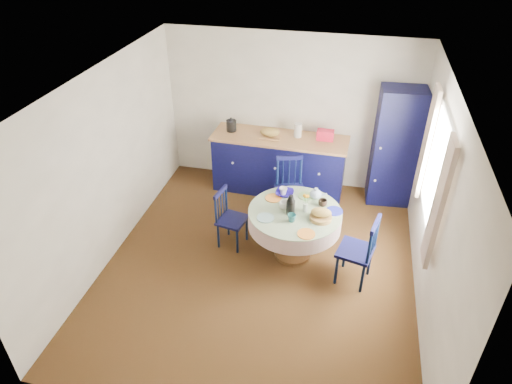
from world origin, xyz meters
TOP-DOWN VIEW (x-y plane):
  - floor at (0.00, 0.00)m, footprint 4.50×4.50m
  - ceiling at (0.00, 0.00)m, footprint 4.50×4.50m
  - wall_back at (0.00, 2.25)m, footprint 4.00×0.02m
  - wall_left at (-2.00, 0.00)m, footprint 0.02×4.50m
  - wall_right at (2.00, 0.00)m, footprint 0.02×4.50m
  - window at (1.95, 0.30)m, footprint 0.10×1.74m
  - kitchen_counter at (-0.10, 1.90)m, footprint 2.16×0.72m
  - pantry_cabinet at (1.66, 2.00)m, footprint 0.69×0.51m
  - dining_table at (0.41, 0.30)m, footprint 1.21×1.21m
  - chair_left at (-0.50, 0.36)m, footprint 0.43×0.44m
  - chair_far at (0.20, 1.18)m, footprint 0.54×0.53m
  - chair_right at (1.25, -0.00)m, footprint 0.50×0.52m
  - mug_a at (0.25, 0.33)m, footprint 0.14×0.14m
  - mug_b at (0.39, 0.08)m, footprint 0.11×0.11m
  - mug_c at (0.73, 0.50)m, footprint 0.12×0.12m
  - mug_d at (0.18, 0.65)m, footprint 0.11×0.11m
  - cobalt_bowl at (0.20, 0.64)m, footprint 0.25×0.25m

SIDE VIEW (x-z plane):
  - floor at x=0.00m, z-range 0.00..0.00m
  - chair_left at x=-0.50m, z-range 0.01..0.86m
  - chair_far at x=0.20m, z-range 0.01..0.97m
  - chair_right at x=1.25m, z-range 0.01..0.98m
  - kitchen_counter at x=-0.10m, z-range -0.11..1.09m
  - dining_table at x=0.41m, z-range 0.11..1.12m
  - cobalt_bowl at x=0.20m, z-range 0.73..0.79m
  - mug_c at x=0.73m, z-range 0.73..0.83m
  - mug_b at x=0.39m, z-range 0.73..0.83m
  - mug_d at x=0.18m, z-range 0.73..0.84m
  - mug_a at x=0.25m, z-range 0.73..0.84m
  - pantry_cabinet at x=1.66m, z-range 0.00..1.87m
  - wall_back at x=0.00m, z-range 0.00..2.50m
  - wall_left at x=-2.00m, z-range 0.00..2.50m
  - wall_right at x=2.00m, z-range 0.00..2.50m
  - window at x=1.95m, z-range 0.80..2.25m
  - ceiling at x=0.00m, z-range 2.50..2.50m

